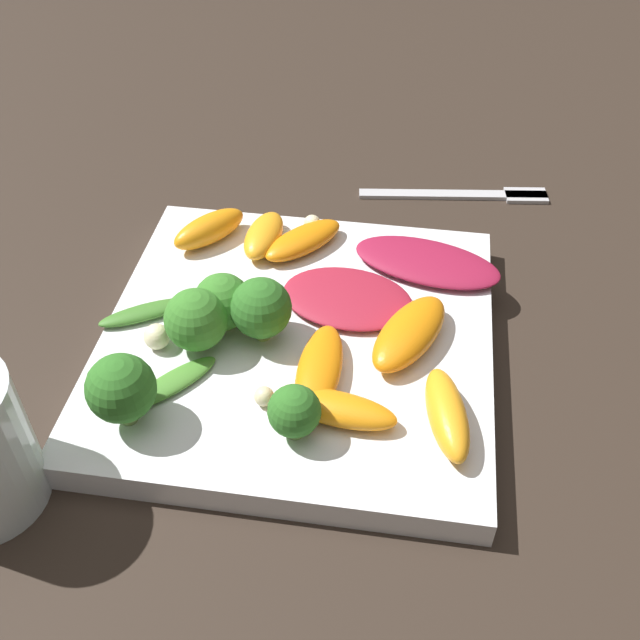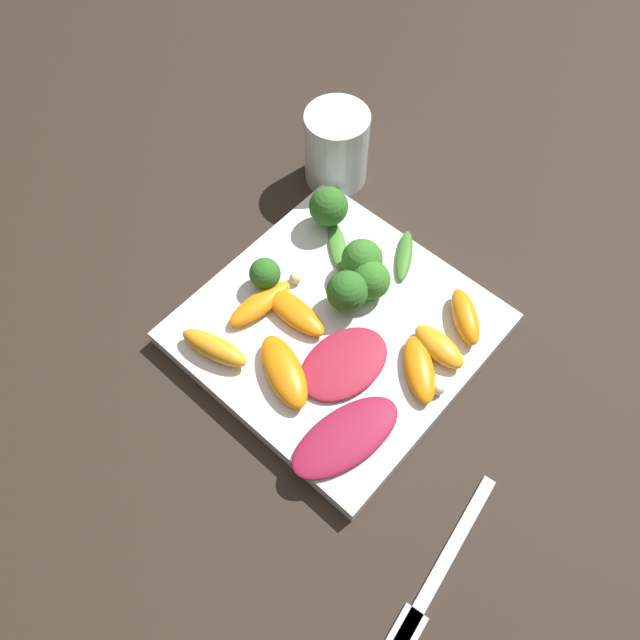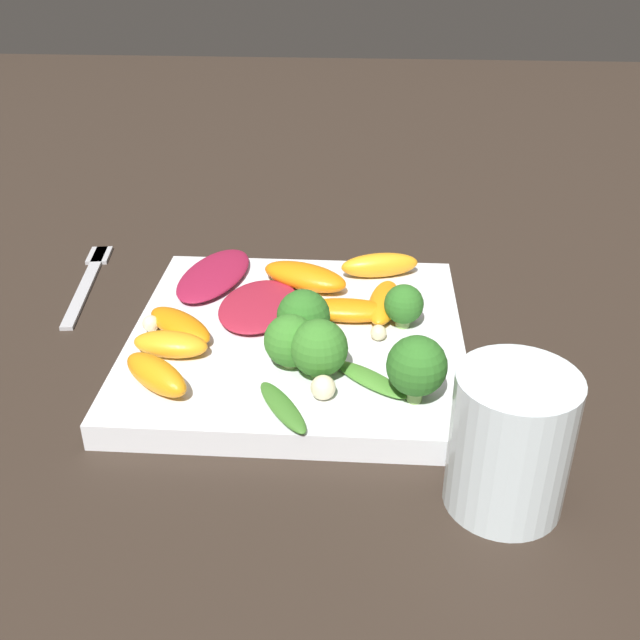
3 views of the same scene
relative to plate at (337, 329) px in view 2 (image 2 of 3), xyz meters
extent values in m
plane|color=#2D231C|center=(0.00, 0.00, -0.01)|extent=(2.40, 2.40, 0.00)
cube|color=white|center=(0.00, 0.00, 0.00)|extent=(0.26, 0.26, 0.02)
cylinder|color=silver|center=(0.14, -0.16, 0.03)|extent=(0.07, 0.07, 0.09)
cube|color=#B2B2B7|center=(-0.21, 0.10, -0.01)|extent=(0.03, 0.16, 0.01)
cube|color=#B2B2B7|center=(-0.22, 0.17, -0.01)|extent=(0.03, 0.04, 0.01)
ellipsoid|color=maroon|center=(-0.08, 0.08, 0.02)|extent=(0.07, 0.12, 0.01)
ellipsoid|color=maroon|center=(-0.03, 0.03, 0.01)|extent=(0.08, 0.10, 0.01)
ellipsoid|color=orange|center=(-0.09, -0.04, 0.02)|extent=(0.06, 0.03, 0.02)
ellipsoid|color=orange|center=(0.07, 0.04, 0.02)|extent=(0.03, 0.08, 0.02)
ellipsoid|color=orange|center=(-0.09, -0.08, 0.02)|extent=(0.06, 0.06, 0.02)
ellipsoid|color=orange|center=(0.07, 0.10, 0.02)|extent=(0.07, 0.04, 0.02)
ellipsoid|color=orange|center=(0.00, 0.07, 0.02)|extent=(0.09, 0.06, 0.02)
ellipsoid|color=orange|center=(0.04, 0.02, 0.02)|extent=(0.08, 0.03, 0.02)
ellipsoid|color=orange|center=(-0.09, -0.01, 0.02)|extent=(0.07, 0.07, 0.02)
cylinder|color=#84AD5B|center=(0.02, -0.06, 0.02)|extent=(0.01, 0.01, 0.01)
sphere|color=#387A28|center=(0.02, -0.06, 0.03)|extent=(0.04, 0.04, 0.04)
cylinder|color=#7A9E51|center=(0.01, -0.02, 0.02)|extent=(0.01, 0.01, 0.01)
sphere|color=#2D6B23|center=(0.01, -0.02, 0.04)|extent=(0.04, 0.04, 0.04)
cylinder|color=#7A9E51|center=(0.09, -0.09, 0.02)|extent=(0.01, 0.01, 0.02)
sphere|color=#2D6B23|center=(0.09, -0.09, 0.04)|extent=(0.04, 0.04, 0.04)
cylinder|color=#84AD5B|center=(0.08, 0.01, 0.02)|extent=(0.01, 0.01, 0.01)
sphere|color=#2D6B23|center=(0.08, 0.01, 0.03)|extent=(0.03, 0.03, 0.03)
cylinder|color=#7A9E51|center=(0.00, -0.05, 0.02)|extent=(0.01, 0.01, 0.01)
sphere|color=#387A28|center=(0.00, -0.05, 0.03)|extent=(0.04, 0.04, 0.04)
ellipsoid|color=#3D7528|center=(0.00, -0.11, 0.01)|extent=(0.05, 0.06, 0.01)
ellipsoid|color=#47842D|center=(0.06, -0.07, 0.01)|extent=(0.06, 0.06, 0.01)
sphere|color=beige|center=(0.03, -0.09, 0.02)|extent=(0.02, 0.02, 0.02)
sphere|color=beige|center=(0.06, -0.01, 0.02)|extent=(0.01, 0.01, 0.01)
sphere|color=beige|center=(-0.11, -0.01, 0.02)|extent=(0.01, 0.01, 0.01)
camera|label=1|loc=(0.35, 0.07, 0.36)|focal=42.00mm
camera|label=2|loc=(-0.19, 0.23, 0.54)|focal=35.00mm
camera|label=3|loc=(0.05, -0.50, 0.31)|focal=42.00mm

